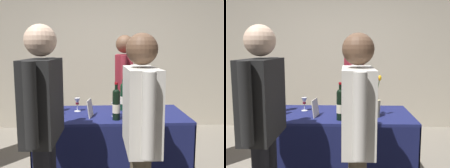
# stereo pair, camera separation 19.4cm
# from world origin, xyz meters

# --- Properties ---
(back_partition) EXTENTS (7.09, 0.12, 2.55)m
(back_partition) POSITION_xyz_m (0.00, 2.16, 1.27)
(back_partition) COLOR #B2A893
(back_partition) RESTS_ON ground_plane
(tasting_table) EXTENTS (1.47, 0.73, 0.80)m
(tasting_table) POSITION_xyz_m (0.00, 0.00, 0.54)
(tasting_table) COLOR #191E51
(tasting_table) RESTS_ON ground_plane
(featured_wine_bottle) EXTENTS (0.07, 0.07, 0.35)m
(featured_wine_bottle) POSITION_xyz_m (0.12, 0.13, 0.95)
(featured_wine_bottle) COLOR black
(featured_wine_bottle) RESTS_ON tasting_table
(display_bottle_0) EXTENTS (0.07, 0.07, 0.35)m
(display_bottle_0) POSITION_xyz_m (0.03, -0.23, 0.95)
(display_bottle_0) COLOR black
(display_bottle_0) RESTS_ON tasting_table
(display_bottle_1) EXTENTS (0.07, 0.07, 0.33)m
(display_bottle_1) POSITION_xyz_m (0.28, 0.05, 0.94)
(display_bottle_1) COLOR #38230F
(display_bottle_1) RESTS_ON tasting_table
(display_bottle_2) EXTENTS (0.07, 0.07, 0.35)m
(display_bottle_2) POSITION_xyz_m (-0.62, -0.13, 0.95)
(display_bottle_2) COLOR #192333
(display_bottle_2) RESTS_ON tasting_table
(display_bottle_3) EXTENTS (0.07, 0.07, 0.34)m
(display_bottle_3) POSITION_xyz_m (0.27, 0.24, 0.94)
(display_bottle_3) COLOR #38230F
(display_bottle_3) RESTS_ON tasting_table
(display_bottle_4) EXTENTS (0.08, 0.08, 0.34)m
(display_bottle_4) POSITION_xyz_m (-0.59, 0.07, 0.95)
(display_bottle_4) COLOR #38230F
(display_bottle_4) RESTS_ON tasting_table
(wine_glass_near_vendor) EXTENTS (0.07, 0.07, 0.14)m
(wine_glass_near_vendor) POSITION_xyz_m (0.02, -0.12, 0.90)
(wine_glass_near_vendor) COLOR silver
(wine_glass_near_vendor) RESTS_ON tasting_table
(wine_glass_mid) EXTENTS (0.07, 0.07, 0.14)m
(wine_glass_mid) POSITION_xyz_m (-0.36, 0.10, 0.89)
(wine_glass_mid) COLOR silver
(wine_glass_mid) RESTS_ON tasting_table
(flower_vase) EXTENTS (0.11, 0.11, 0.40)m
(flower_vase) POSITION_xyz_m (0.35, -0.11, 0.92)
(flower_vase) COLOR tan
(flower_vase) RESTS_ON tasting_table
(brochure_stand) EXTENTS (0.06, 0.17, 0.17)m
(brochure_stand) POSITION_xyz_m (-0.22, -0.12, 0.88)
(brochure_stand) COLOR silver
(brochure_stand) RESTS_ON tasting_table
(vendor_presenter) EXTENTS (0.26, 0.56, 1.61)m
(vendor_presenter) POSITION_xyz_m (0.19, 0.64, 0.96)
(vendor_presenter) COLOR #4C4233
(vendor_presenter) RESTS_ON ground_plane
(taster_foreground_right) EXTENTS (0.21, 0.64, 1.56)m
(taster_foreground_right) POSITION_xyz_m (0.15, -0.84, 0.93)
(taster_foreground_right) COLOR #4C4233
(taster_foreground_right) RESTS_ON ground_plane
(taster_foreground_left) EXTENTS (0.23, 0.64, 1.62)m
(taster_foreground_left) POSITION_xyz_m (-0.53, -0.73, 0.98)
(taster_foreground_left) COLOR black
(taster_foreground_left) RESTS_ON ground_plane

